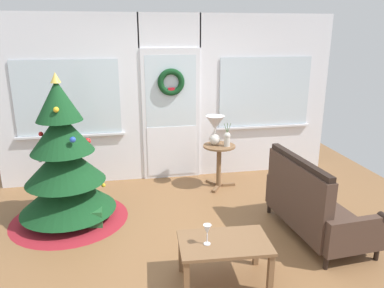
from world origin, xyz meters
name	(u,v)px	position (x,y,z in m)	size (l,w,h in m)	color
ground_plane	(197,243)	(0.00, 0.00, 0.00)	(6.76, 6.76, 0.00)	brown
back_wall_with_door	(171,99)	(0.00, 2.08, 1.28)	(5.20, 0.19, 2.55)	white
christmas_tree	(65,171)	(-1.47, 0.86, 0.64)	(1.45, 1.45, 1.84)	#4C331E
settee_sofa	(311,205)	(1.32, -0.05, 0.38)	(0.81, 1.42, 0.96)	black
side_table	(219,157)	(0.64, 1.51, 0.47)	(0.50, 0.48, 0.66)	brown
table_lamp	(215,126)	(0.58, 1.55, 0.95)	(0.28, 0.28, 0.44)	silver
flower_vase	(227,139)	(0.74, 1.45, 0.78)	(0.11, 0.10, 0.35)	beige
coffee_table	(224,247)	(0.12, -0.69, 0.36)	(0.87, 0.57, 0.42)	brown
wine_glass	(207,230)	(-0.05, -0.70, 0.57)	(0.08, 0.08, 0.20)	silver
gift_box	(93,218)	(-1.16, 0.60, 0.12)	(0.23, 0.21, 0.23)	#266633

